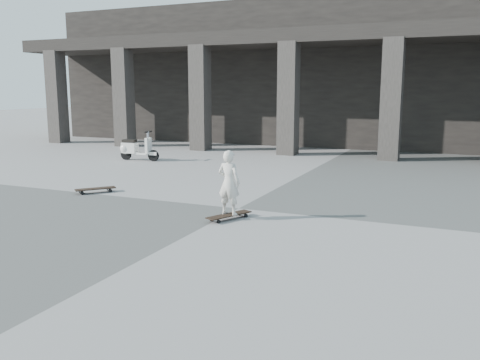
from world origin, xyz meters
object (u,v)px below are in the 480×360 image
at_px(skateboard_spare, 96,189).
at_px(child, 229,183).
at_px(scooter, 133,148).
at_px(longboard, 229,215).

height_order(skateboard_spare, child, child).
height_order(child, scooter, child).
bearing_deg(longboard, child, -150.57).
xyz_separation_m(skateboard_spare, scooter, (-2.43, 4.91, 0.31)).
distance_m(longboard, scooter, 8.59).
relative_size(skateboard_spare, child, 0.71).
xyz_separation_m(child, scooter, (-6.26, 5.88, -0.29)).
bearing_deg(scooter, longboard, -47.15).
bearing_deg(skateboard_spare, longboard, -64.46).
relative_size(longboard, scooter, 0.66).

